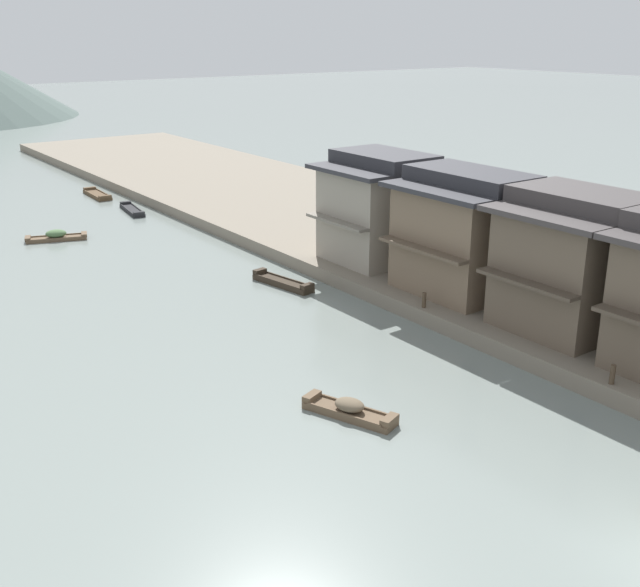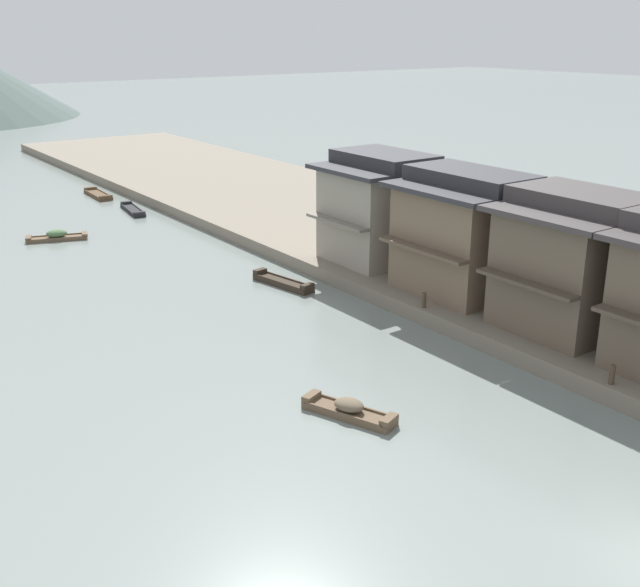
# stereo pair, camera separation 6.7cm
# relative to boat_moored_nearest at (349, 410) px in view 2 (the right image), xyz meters

# --- Properties ---
(riverbank_right) EXTENTS (18.00, 110.00, 0.77)m
(riverbank_right) POSITION_rel_boat_moored_nearest_xyz_m (17.39, 18.53, 0.13)
(riverbank_right) COLOR slate
(riverbank_right) RESTS_ON ground
(boat_moored_nearest) EXTENTS (2.16, 3.74, 0.71)m
(boat_moored_nearest) POSITION_rel_boat_moored_nearest_xyz_m (0.00, 0.00, 0.00)
(boat_moored_nearest) COLOR brown
(boat_moored_nearest) RESTS_ON ground
(boat_moored_second) EXTENTS (1.57, 4.26, 0.55)m
(boat_moored_second) POSITION_rel_boat_moored_nearest_xyz_m (6.25, 14.09, -0.07)
(boat_moored_second) COLOR #33281E
(boat_moored_second) RESTS_ON ground
(boat_moored_third) EXTENTS (1.32, 4.52, 0.45)m
(boat_moored_third) POSITION_rel_boat_moored_nearest_xyz_m (6.46, 43.27, -0.11)
(boat_moored_third) COLOR brown
(boat_moored_third) RESTS_ON ground
(boat_moored_far) EXTENTS (1.55, 4.52, 0.43)m
(boat_moored_far) POSITION_rel_boat_moored_nearest_xyz_m (6.59, 36.07, -0.12)
(boat_moored_far) COLOR #232326
(boat_moored_far) RESTS_ON ground
(boat_midriver_drifting) EXTENTS (4.07, 2.25, 0.73)m
(boat_midriver_drifting) POSITION_rel_boat_moored_nearest_xyz_m (-0.87, 31.07, 0.01)
(boat_midriver_drifting) COLOR brown
(boat_midriver_drifting) RESTS_ON ground
(house_waterfront_second) EXTENTS (7.14, 5.86, 6.14)m
(house_waterfront_second) POSITION_rel_boat_moored_nearest_xyz_m (12.59, -0.05, 3.52)
(house_waterfront_second) COLOR brown
(house_waterfront_second) RESTS_ON riverbank_right
(house_waterfront_tall) EXTENTS (6.67, 6.53, 6.14)m
(house_waterfront_tall) POSITION_rel_boat_moored_nearest_xyz_m (12.36, 6.34, 3.52)
(house_waterfront_tall) COLOR #75604C
(house_waterfront_tall) RESTS_ON riverbank_right
(house_waterfront_narrow) EXTENTS (7.12, 5.83, 6.14)m
(house_waterfront_narrow) POSITION_rel_boat_moored_nearest_xyz_m (12.58, 13.19, 3.52)
(house_waterfront_narrow) COLOR gray
(house_waterfront_narrow) RESTS_ON riverbank_right
(mooring_post_dock_near) EXTENTS (0.20, 0.20, 0.78)m
(mooring_post_dock_near) POSITION_rel_boat_moored_nearest_xyz_m (8.74, -4.87, 0.91)
(mooring_post_dock_near) COLOR #473828
(mooring_post_dock_near) RESTS_ON riverbank_right
(mooring_post_dock_mid) EXTENTS (0.20, 0.20, 0.74)m
(mooring_post_dock_mid) POSITION_rel_boat_moored_nearest_xyz_m (8.74, 5.45, 0.89)
(mooring_post_dock_mid) COLOR #473828
(mooring_post_dock_mid) RESTS_ON riverbank_right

